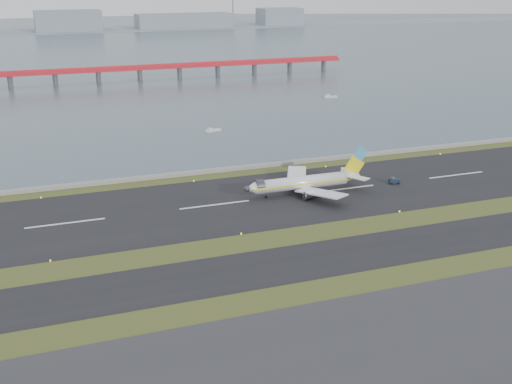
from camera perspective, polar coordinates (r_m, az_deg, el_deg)
ground at (r=151.42m, az=-0.40°, el=-4.84°), size 1000.00×1000.00×0.00m
apron_strip at (r=107.72m, az=9.97°, el=-15.88°), size 1000.00×50.00×0.10m
taxiway_strip at (r=141.20m, az=1.26°, el=-6.66°), size 1000.00×18.00×0.10m
runway_strip at (r=177.90m, az=-3.68°, el=-1.16°), size 1000.00×45.00×0.10m
seawall at (r=205.23m, az=-6.09°, el=1.67°), size 1000.00×2.50×1.00m
bay_water at (r=595.40m, az=-15.96°, el=12.35°), size 1400.00×800.00×1.30m
red_pier at (r=389.96m, az=-10.32°, el=10.71°), size 260.00×5.00×10.20m
far_shoreline at (r=754.85m, az=-16.04°, el=14.05°), size 1400.00×80.00×60.50m
airliner at (r=186.46m, az=4.49°, el=0.89°), size 38.52×32.89×12.80m
pushback_tug at (r=199.60m, az=12.15°, el=0.98°), size 3.36×2.29×1.99m
workboat_near at (r=261.28m, az=-3.91°, el=5.50°), size 7.04×3.63×1.63m
workboat_far at (r=335.26m, az=6.59°, el=8.42°), size 7.34×2.65×1.75m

